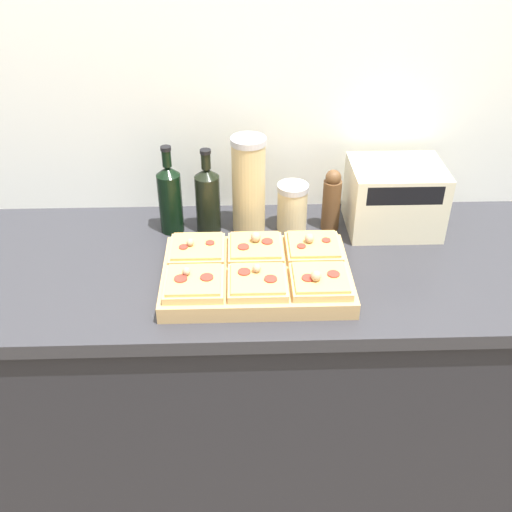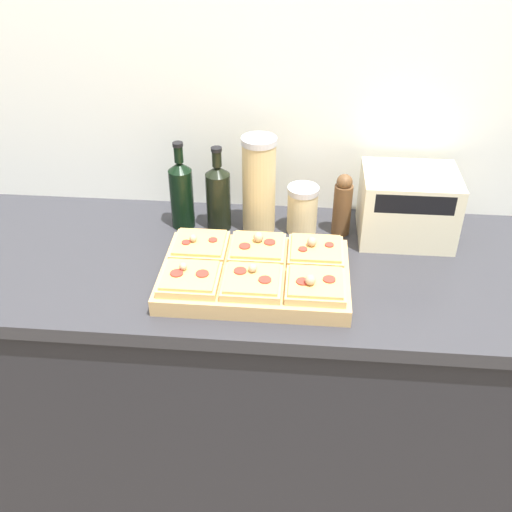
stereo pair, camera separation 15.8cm
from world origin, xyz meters
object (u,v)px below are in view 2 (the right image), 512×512
grain_jar_short (302,209)px  toaster_oven (407,206)px  olive_oil_bottle (181,193)px  cutting_board (255,276)px  grain_jar_tall (259,185)px  pepper_mill (342,205)px  wine_bottle (218,196)px

grain_jar_short → toaster_oven: size_ratio=0.50×
toaster_oven → olive_oil_bottle: bearing=179.9°
cutting_board → grain_jar_tall: size_ratio=1.67×
cutting_board → grain_jar_short: 0.31m
grain_jar_tall → grain_jar_short: (0.13, 0.00, -0.07)m
pepper_mill → cutting_board: bearing=-130.0°
grain_jar_tall → toaster_oven: bearing=-0.1°
grain_jar_short → pepper_mill: (0.12, 0.00, 0.02)m
wine_bottle → grain_jar_tall: 0.13m
grain_jar_short → grain_jar_tall: bearing=-180.0°
grain_jar_tall → grain_jar_short: grain_jar_tall is taller
olive_oil_bottle → grain_jar_tall: 0.23m
grain_jar_tall → toaster_oven: (0.43, -0.00, -0.05)m
grain_jar_tall → grain_jar_short: bearing=0.0°
wine_bottle → grain_jar_tall: grain_jar_tall is taller
cutting_board → pepper_mill: pepper_mill is taller
olive_oil_bottle → toaster_oven: olive_oil_bottle is taller
olive_oil_bottle → grain_jar_tall: size_ratio=0.92×
grain_jar_short → toaster_oven: toaster_oven is taller
wine_bottle → grain_jar_short: 0.25m
cutting_board → toaster_oven: toaster_oven is taller
olive_oil_bottle → toaster_oven: bearing=-0.1°
olive_oil_bottle → toaster_oven: size_ratio=0.92×
olive_oil_bottle → wine_bottle: bearing=0.0°
pepper_mill → toaster_oven: size_ratio=0.65×
wine_bottle → pepper_mill: (0.37, 0.00, -0.01)m
olive_oil_bottle → pepper_mill: olive_oil_bottle is taller
olive_oil_bottle → cutting_board: bearing=-48.7°
wine_bottle → olive_oil_bottle: bearing=-180.0°
cutting_board → grain_jar_short: (0.12, 0.28, 0.05)m
pepper_mill → wine_bottle: bearing=180.0°
olive_oil_bottle → grain_jar_tall: bearing=0.0°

